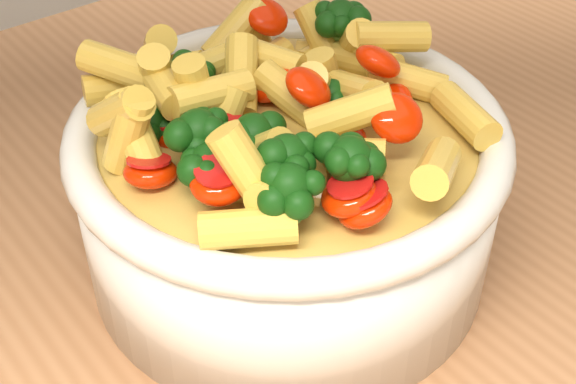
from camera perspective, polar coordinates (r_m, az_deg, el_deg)
table at (r=0.64m, az=6.21°, el=-7.24°), size 1.20×0.80×0.90m
serving_bowl at (r=0.48m, az=-0.00°, el=0.12°), size 0.25×0.25×0.11m
pasta_salad at (r=0.44m, az=0.00°, el=6.96°), size 0.20×0.20×0.05m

